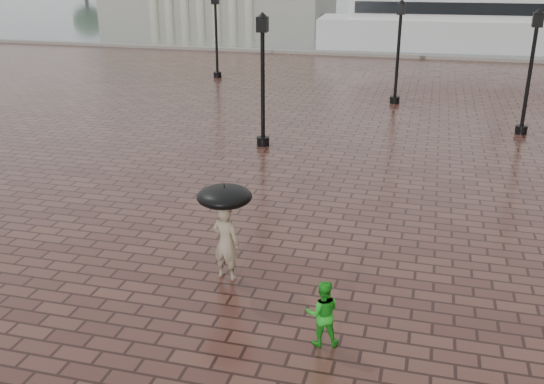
{
  "coord_description": "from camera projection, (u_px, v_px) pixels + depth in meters",
  "views": [
    {
      "loc": [
        -0.4,
        -9.82,
        6.18
      ],
      "look_at": [
        -3.58,
        2.13,
        1.4
      ],
      "focal_mm": 40.0,
      "sensor_mm": 36.0,
      "label": 1
    }
  ],
  "objects": [
    {
      "name": "ground",
      "position": [
        432.0,
        323.0,
        10.98
      ],
      "size": [
        300.0,
        300.0,
        0.0
      ],
      "primitive_type": "plane",
      "color": "#3C201B",
      "rests_on": "ground"
    },
    {
      "name": "harbour_water",
      "position": [
        443.0,
        1.0,
        93.92
      ],
      "size": [
        240.0,
        240.0,
        0.0
      ],
      "primitive_type": "plane",
      "color": "#404A4E",
      "rests_on": "ground"
    },
    {
      "name": "quay_edge",
      "position": [
        441.0,
        59.0,
        39.83
      ],
      "size": [
        80.0,
        0.6,
        0.3
      ],
      "primitive_type": "cube",
      "color": "slate",
      "rests_on": "ground"
    },
    {
      "name": "street_lamps",
      "position": [
        407.0,
        53.0,
        26.39
      ],
      "size": [
        21.44,
        14.44,
        4.4
      ],
      "color": "black",
      "rests_on": "ground"
    },
    {
      "name": "adult_pedestrian",
      "position": [
        226.0,
        243.0,
        12.27
      ],
      "size": [
        0.64,
        0.48,
        1.6
      ],
      "primitive_type": "imported",
      "rotation": [
        0.0,
        0.0,
        2.95
      ],
      "color": "gray",
      "rests_on": "ground"
    },
    {
      "name": "child_pedestrian",
      "position": [
        323.0,
        313.0,
        10.19
      ],
      "size": [
        0.68,
        0.58,
        1.19
      ],
      "primitive_type": "imported",
      "rotation": [
        0.0,
        0.0,
        3.4
      ],
      "color": "green",
      "rests_on": "ground"
    },
    {
      "name": "ferry_near",
      "position": [
        475.0,
        18.0,
        43.22
      ],
      "size": [
        22.33,
        6.45,
        7.24
      ],
      "rotation": [
        0.0,
        0.0,
        0.05
      ],
      "color": "silver",
      "rests_on": "ground"
    },
    {
      "name": "umbrella",
      "position": [
        224.0,
        197.0,
        11.9
      ],
      "size": [
        1.1,
        1.1,
        1.12
      ],
      "color": "black",
      "rests_on": "ground"
    }
  ]
}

